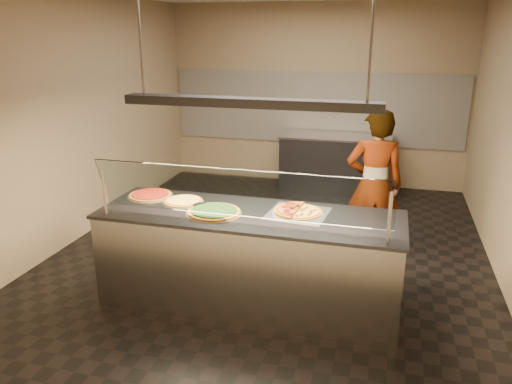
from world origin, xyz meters
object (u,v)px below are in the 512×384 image
(pizza_tomato, at_px, (151,195))
(prep_table, at_px, (335,163))
(half_pizza_sausage, at_px, (309,212))
(sneeze_guard, at_px, (238,194))
(pizza_cheese, at_px, (183,201))
(pizza_spinach, at_px, (214,212))
(serving_counter, at_px, (250,258))
(perforated_tray, at_px, (298,213))
(pizza_spatula, at_px, (194,202))
(heat_lamp_housing, at_px, (249,103))
(worker, at_px, (374,185))
(half_pizza_pepperoni, at_px, (287,209))

(pizza_tomato, xyz_separation_m, prep_table, (1.48, 3.61, -0.48))
(half_pizza_sausage, bearing_deg, sneeze_guard, -140.87)
(pizza_cheese, distance_m, pizza_tomato, 0.41)
(pizza_spinach, height_order, prep_table, pizza_spinach)
(serving_counter, bearing_deg, pizza_cheese, 170.38)
(perforated_tray, relative_size, pizza_tomato, 1.27)
(pizza_cheese, xyz_separation_m, prep_table, (1.08, 3.71, -0.48))
(perforated_tray, bearing_deg, pizza_spatula, -178.75)
(perforated_tray, bearing_deg, pizza_spinach, -165.45)
(perforated_tray, relative_size, half_pizza_sausage, 1.27)
(prep_table, bearing_deg, sneeze_guard, -95.02)
(half_pizza_sausage, bearing_deg, pizza_spatula, -179.05)
(pizza_tomato, distance_m, prep_table, 3.93)
(pizza_spatula, bearing_deg, perforated_tray, 1.25)
(pizza_spinach, xyz_separation_m, pizza_cheese, (-0.40, 0.22, -0.00))
(prep_table, bearing_deg, half_pizza_sausage, -87.31)
(heat_lamp_housing, bearing_deg, perforated_tray, 13.06)
(pizza_spatula, relative_size, prep_table, 0.14)
(sneeze_guard, bearing_deg, pizza_spinach, 141.94)
(pizza_cheese, relative_size, prep_table, 0.23)
(perforated_tray, height_order, pizza_cheese, pizza_cheese)
(worker, bearing_deg, half_pizza_pepperoni, 51.38)
(pizza_cheese, distance_m, worker, 2.19)
(heat_lamp_housing, bearing_deg, serving_counter, 0.00)
(half_pizza_pepperoni, bearing_deg, pizza_tomato, 175.46)
(serving_counter, xyz_separation_m, worker, (1.08, 1.38, 0.41))
(pizza_spinach, height_order, worker, worker)
(pizza_tomato, height_order, worker, worker)
(perforated_tray, bearing_deg, heat_lamp_housing, -166.94)
(half_pizza_sausage, relative_size, pizza_tomato, 1.01)
(perforated_tray, relative_size, pizza_cheese, 1.43)
(sneeze_guard, relative_size, pizza_tomato, 5.67)
(heat_lamp_housing, bearing_deg, pizza_spinach, -163.43)
(pizza_tomato, xyz_separation_m, heat_lamp_housing, (1.12, -0.22, 1.01))
(half_pizza_sausage, distance_m, pizza_tomato, 1.66)
(serving_counter, height_order, perforated_tray, perforated_tray)
(serving_counter, distance_m, perforated_tray, 0.65)
(pizza_cheese, bearing_deg, worker, 35.07)
(pizza_spinach, distance_m, pizza_spatula, 0.32)
(perforated_tray, height_order, half_pizza_sausage, half_pizza_sausage)
(half_pizza_sausage, xyz_separation_m, pizza_cheese, (-1.25, 0.02, -0.01))
(serving_counter, relative_size, pizza_tomato, 6.19)
(serving_counter, bearing_deg, sneeze_guard, -90.00)
(pizza_cheese, bearing_deg, sneeze_guard, -33.04)
(half_pizza_pepperoni, xyz_separation_m, half_pizza_sausage, (0.21, -0.00, -0.01))
(perforated_tray, bearing_deg, sneeze_guard, -134.41)
(sneeze_guard, bearing_deg, worker, 57.98)
(half_pizza_pepperoni, bearing_deg, pizza_cheese, 178.90)
(pizza_spinach, relative_size, pizza_tomato, 1.14)
(pizza_spatula, bearing_deg, half_pizza_pepperoni, 1.39)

